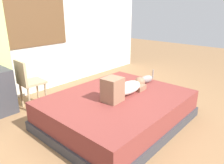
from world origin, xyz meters
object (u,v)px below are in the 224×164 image
object	(u,v)px
bed	(117,110)
person_lying	(124,88)
chair_by_desk	(28,81)
cat	(146,79)

from	to	relation	value
bed	person_lying	distance (m)	0.35
person_lying	chair_by_desk	size ratio (longest dim) A/B	1.09
cat	chair_by_desk	xyz separation A→B (m)	(-1.40, 1.44, 0.01)
bed	chair_by_desk	xyz separation A→B (m)	(-0.63, 1.46, 0.29)
bed	chair_by_desk	bearing A→B (deg)	113.31
bed	chair_by_desk	distance (m)	1.62
bed	person_lying	xyz separation A→B (m)	(0.10, -0.04, 0.33)
bed	person_lying	world-z (taller)	person_lying
bed	person_lying	size ratio (longest dim) A/B	2.23
person_lying	chair_by_desk	world-z (taller)	chair_by_desk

